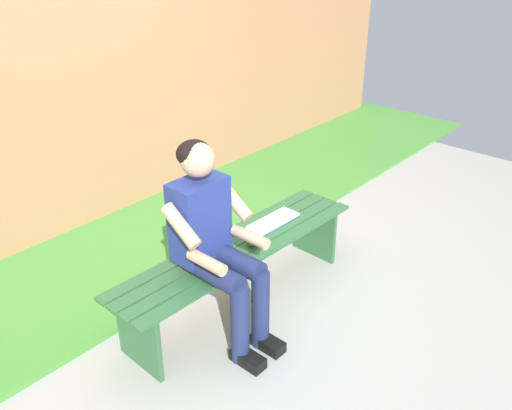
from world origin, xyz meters
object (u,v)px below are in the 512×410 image
Objects in this scene: person_seated at (215,238)px; book_open at (273,222)px; bench_near at (239,259)px; apple at (252,240)px.

person_seated is 3.04× the size of book_open.
apple is at bearing 133.46° from bench_near.
bench_near is 0.17m from apple.
person_seated is (0.31, 0.10, 0.34)m from bench_near.
person_seated reaches higher than apple.
apple is (-0.37, -0.04, -0.20)m from person_seated.
bench_near is at bearing -161.87° from person_seated.
apple is at bearing 17.01° from book_open.
person_seated is 0.42m from apple.
bench_near is 23.01× the size of apple.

